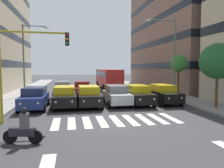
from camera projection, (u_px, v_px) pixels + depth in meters
ground_plane at (116, 121)px, 12.80m from camera, size 180.00×180.00×0.00m
building_left_block_0 at (175, 34)px, 34.57m from camera, size 8.29×22.93×17.74m
crosswalk_markings at (116, 121)px, 12.80m from camera, size 7.65×2.80×0.01m
lane_arrow_1 at (47, 168)px, 6.73m from camera, size 0.50×2.20×0.01m
car_0 at (163, 94)px, 18.94m from camera, size 2.02×4.44×1.72m
car_1 at (138, 95)px, 18.32m from camera, size 2.02×4.44×1.72m
car_2 at (116, 95)px, 18.17m from camera, size 2.02×4.44×1.72m
car_3 at (89, 96)px, 17.45m from camera, size 2.02×4.44×1.72m
car_4 at (65, 97)px, 17.13m from camera, size 2.02×4.44×1.72m
car_5 at (35, 98)px, 16.41m from camera, size 2.02×4.44×1.72m
car_row2_0 at (63, 89)px, 23.61m from camera, size 2.02×4.44×1.72m
car_row2_1 at (82, 88)px, 23.83m from camera, size 2.02×4.44×1.72m
bus_behind_traffic at (108, 77)px, 32.62m from camera, size 2.78×10.50×3.00m
motorcycle_with_rider at (23, 129)px, 8.84m from camera, size 1.68×0.49×1.57m
traffic_light_gantry at (20, 60)px, 12.03m from camera, size 4.00×0.36×5.50m
street_lamp_left at (170, 51)px, 20.91m from camera, size 3.21×0.28×7.93m
street_lamp_right at (27, 53)px, 22.64m from camera, size 2.80×0.28×7.77m
street_tree_0 at (218, 61)px, 16.03m from camera, size 2.76×2.76×4.98m
street_tree_1 at (179, 64)px, 22.70m from camera, size 1.85×1.85×4.50m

